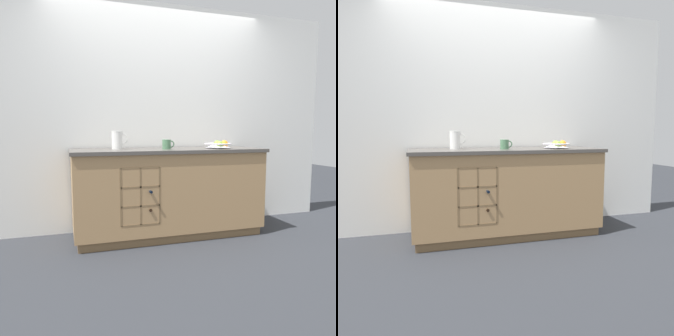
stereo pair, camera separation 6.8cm
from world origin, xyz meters
The scene contains 6 objects.
ground_plane centered at (0.00, 0.00, 0.00)m, with size 14.00×14.00×0.00m, color #2D3035.
back_wall centered at (0.00, 0.40, 1.27)m, with size 4.40×0.06×2.55m, color white.
kitchen_island centered at (0.00, 0.00, 0.47)m, with size 2.02×0.72×0.94m.
fruit_bowl centered at (0.54, -0.11, 0.98)m, with size 0.29×0.29×0.09m.
white_pitcher centered at (-0.53, 0.06, 1.03)m, with size 0.17×0.11×0.19m.
ceramic_mug centered at (-0.03, -0.07, 0.99)m, with size 0.13×0.09×0.10m.
Camera 2 is at (-0.98, -3.33, 1.12)m, focal length 35.00 mm.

